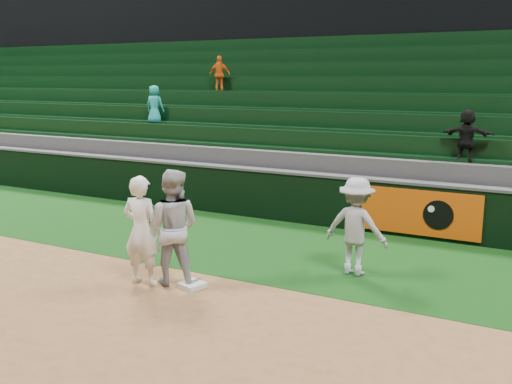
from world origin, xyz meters
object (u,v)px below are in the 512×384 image
(first_baseman, at_px, (142,230))
(base_coach, at_px, (356,227))
(first_base, at_px, (192,285))
(baserunner, at_px, (173,227))

(first_baseman, xyz_separation_m, base_coach, (3.08, 2.15, -0.06))
(first_base, height_order, baserunner, baserunner)
(first_baseman, height_order, base_coach, first_baseman)
(baserunner, bearing_deg, first_base, 156.90)
(base_coach, bearing_deg, first_baseman, 37.86)
(first_base, xyz_separation_m, baserunner, (-0.40, 0.04, 0.96))
(first_base, xyz_separation_m, base_coach, (2.23, 1.92, 0.85))
(base_coach, bearing_deg, first_base, 43.62)
(base_coach, bearing_deg, baserunner, 38.50)
(first_base, bearing_deg, base_coach, 40.69)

